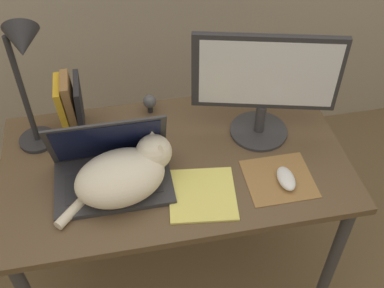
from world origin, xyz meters
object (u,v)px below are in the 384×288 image
at_px(notepad, 202,194).
at_px(desk_lamp, 25,66).
at_px(computer_mouse, 286,179).
at_px(book_row, 71,107).
at_px(laptop, 112,170).
at_px(external_monitor, 265,83).
at_px(webcam, 150,102).
at_px(cat, 125,174).

bearing_deg(notepad, desk_lamp, 146.41).
bearing_deg(computer_mouse, book_row, 150.07).
bearing_deg(notepad, laptop, 156.15).
relative_size(laptop, external_monitor, 0.79).
bearing_deg(external_monitor, webcam, 153.12).
relative_size(notepad, webcam, 3.18).
xyz_separation_m(cat, book_row, (-0.16, 0.32, 0.04)).
height_order(laptop, desk_lamp, desk_lamp).
distance_m(laptop, book_row, 0.30).
height_order(laptop, computer_mouse, laptop).
height_order(computer_mouse, book_row, book_row).
bearing_deg(desk_lamp, webcam, 16.49).
bearing_deg(book_row, laptop, -66.64).
distance_m(cat, notepad, 0.26).
bearing_deg(desk_lamp, cat, -44.79).
relative_size(external_monitor, desk_lamp, 0.95).
distance_m(computer_mouse, desk_lamp, 0.90).
relative_size(cat, computer_mouse, 3.75).
relative_size(cat, external_monitor, 0.81).
bearing_deg(webcam, laptop, -117.61).
bearing_deg(cat, external_monitor, 19.74).
relative_size(book_row, notepad, 0.96).
bearing_deg(webcam, book_row, -169.60).
distance_m(book_row, desk_lamp, 0.26).
xyz_separation_m(laptop, book_row, (-0.11, 0.27, 0.06)).
xyz_separation_m(desk_lamp, webcam, (0.38, 0.11, -0.30)).
distance_m(laptop, webcam, 0.36).
height_order(laptop, book_row, laptop).
relative_size(external_monitor, book_row, 2.06).
relative_size(computer_mouse, webcam, 1.36).
bearing_deg(book_row, cat, -63.66).
bearing_deg(laptop, book_row, 113.36).
bearing_deg(cat, webcam, 71.40).
height_order(book_row, desk_lamp, desk_lamp).
height_order(laptop, cat, laptop).
height_order(desk_lamp, notepad, desk_lamp).
relative_size(desk_lamp, notepad, 2.08).
xyz_separation_m(computer_mouse, notepad, (-0.28, -0.00, -0.02)).
distance_m(book_row, webcam, 0.29).
distance_m(cat, webcam, 0.39).
bearing_deg(laptop, webcam, 62.39).
xyz_separation_m(laptop, desk_lamp, (-0.21, 0.20, 0.30)).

